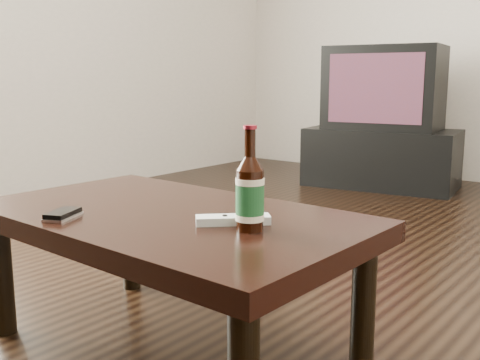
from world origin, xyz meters
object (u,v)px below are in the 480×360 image
Objects in this scene: coffee_table at (168,230)px; remote at (233,220)px; tv at (384,88)px; beer_bottle at (250,194)px; phone at (63,214)px; tv_stand at (381,158)px.

remote reaches higher than coffee_table.
tv is at bearing 102.60° from coffee_table.
beer_bottle is 0.11m from remote.
tv reaches higher than beer_bottle.
tv is 2.77m from coffee_table.
beer_bottle is 2.03× the size of phone.
tv is 2.95m from phone.
tv is at bearing 73.67° from phone.
beer_bottle reaches higher than phone.
remote is at bearing 2.18° from coffee_table.
beer_bottle is at bearing -80.76° from tv_stand.
beer_bottle reaches higher than coffee_table.
coffee_table is at bearing 28.81° from phone.
beer_bottle is at bearing 28.53° from remote.
phone is (-0.16, -0.22, 0.06)m from coffee_table.
beer_bottle is at bearing -80.76° from tv.
tv_stand is 4.11× the size of beer_bottle.
tv_stand is 1.24× the size of tv.
tv_stand is at bearing 102.60° from coffee_table.
tv reaches higher than phone.
beer_bottle is at bearing -0.24° from phone.
tv is 2.81m from remote.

